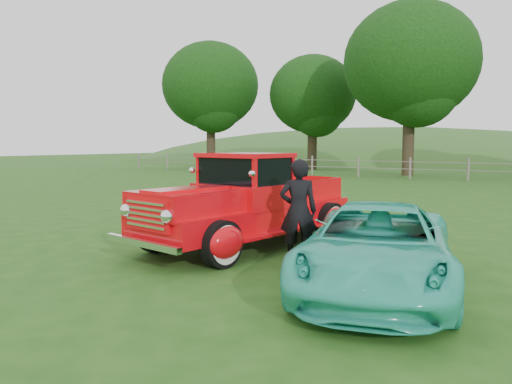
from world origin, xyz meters
The scene contains 9 objects.
ground centered at (0.00, 0.00, 0.00)m, with size 140.00×140.00×0.00m, color #1F4C14.
distant_hills centered at (-4.08, 59.46, -4.55)m, with size 116.00×60.00×18.00m.
fence_line centered at (0.00, 22.00, 0.60)m, with size 48.00×0.12×1.20m.
tree_far_west centered at (-20.00, 26.00, 6.49)m, with size 7.60×7.60×9.93m.
tree_mid_west centered at (-12.00, 28.00, 5.55)m, with size 6.40×6.40×8.46m.
tree_near_west centered at (-4.00, 25.00, 6.80)m, with size 8.00×8.00×10.42m.
red_pickup centered at (-0.48, 2.15, 0.80)m, with size 2.77×5.19×1.78m.
teal_sedan centered at (2.58, 0.70, 0.57)m, with size 1.90×4.13×1.15m, color #31C7AB.
man centered at (0.94, 1.54, 0.85)m, with size 0.62×0.41×1.71m, color black.
Camera 1 is at (4.77, -5.66, 1.96)m, focal length 35.00 mm.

